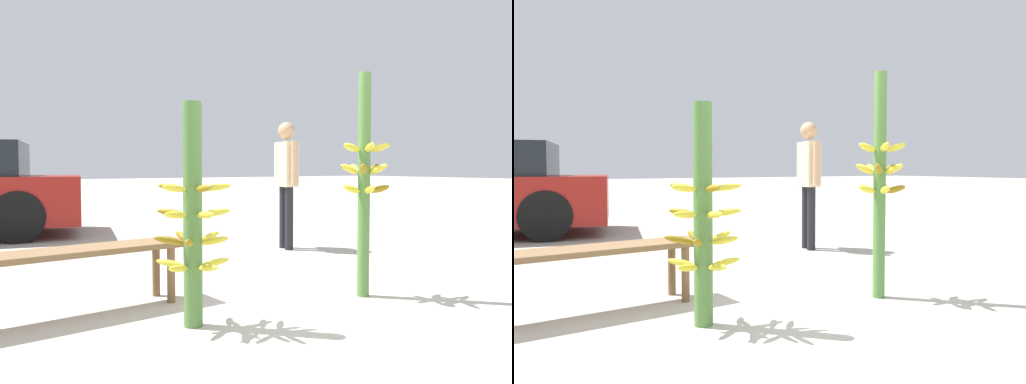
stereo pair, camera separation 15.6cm
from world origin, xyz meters
TOP-DOWN VIEW (x-y plane):
  - ground_plane at (0.00, 0.00)m, footprint 80.00×80.00m
  - banana_stalk_left at (-0.68, 0.18)m, footprint 0.49×0.49m
  - banana_stalk_center at (0.74, 0.14)m, footprint 0.39×0.39m
  - vendor_person at (1.56, 2.27)m, footprint 0.23×0.55m
  - market_bench at (-1.23, 0.83)m, footprint 1.58×0.47m

SIDE VIEW (x-z plane):
  - ground_plane at x=0.00m, z-range 0.00..0.00m
  - market_bench at x=-1.23m, z-range 0.16..0.60m
  - banana_stalk_left at x=-0.68m, z-range -0.02..1.38m
  - banana_stalk_center at x=0.74m, z-range 0.03..1.74m
  - vendor_person at x=1.56m, z-range 0.16..1.70m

